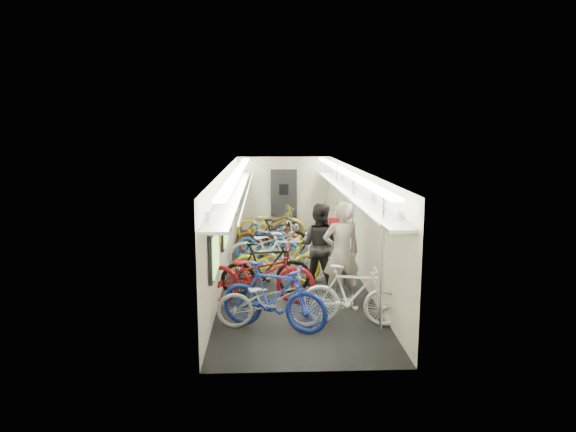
{
  "coord_description": "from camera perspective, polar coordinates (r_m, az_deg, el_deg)",
  "views": [
    {
      "loc": [
        -0.58,
        -11.57,
        3.3
      ],
      "look_at": [
        -0.03,
        0.99,
        1.15
      ],
      "focal_mm": 32.0,
      "sensor_mm": 36.0,
      "label": 1
    }
  ],
  "objects": [
    {
      "name": "train_car_shell",
      "position": [
        12.39,
        -1.46,
        2.08
      ],
      "size": [
        10.0,
        10.0,
        10.0
      ],
      "color": "black",
      "rests_on": "ground"
    },
    {
      "name": "bicycle_4",
      "position": [
        11.02,
        -1.3,
        -5.02
      ],
      "size": [
        1.91,
        0.69,
        1.0
      ],
      "primitive_type": "imported",
      "rotation": [
        0.0,
        0.0,
        1.59
      ],
      "color": "gold",
      "rests_on": "ground"
    },
    {
      "name": "bicycle_7",
      "position": [
        12.34,
        -2.25,
        -3.28
      ],
      "size": [
        1.8,
        1.18,
        1.06
      ],
      "primitive_type": "imported",
      "rotation": [
        0.0,
        0.0,
        1.14
      ],
      "color": "#194F9B",
      "rests_on": "ground"
    },
    {
      "name": "bicycle_5",
      "position": [
        11.11,
        0.17,
        -4.6
      ],
      "size": [
        1.85,
        0.52,
        1.11
      ],
      "primitive_type": "imported",
      "rotation": [
        0.0,
        0.0,
        1.57
      ],
      "color": "silver",
      "rests_on": "ground"
    },
    {
      "name": "bicycle_0",
      "position": [
        8.67,
        -1.97,
        -9.34
      ],
      "size": [
        1.79,
        0.63,
        0.94
      ],
      "primitive_type": "imported",
      "rotation": [
        0.0,
        0.0,
        1.57
      ],
      "color": "#A2A2A6",
      "rests_on": "ground"
    },
    {
      "name": "bicycle_10",
      "position": [
        15.1,
        -1.84,
        -0.88
      ],
      "size": [
        2.06,
        0.86,
        1.05
      ],
      "primitive_type": "imported",
      "rotation": [
        0.0,
        0.0,
        1.65
      ],
      "color": "gold",
      "rests_on": "ground"
    },
    {
      "name": "bicycle_6",
      "position": [
        12.2,
        -1.93,
        -3.35
      ],
      "size": [
        2.19,
        1.28,
        1.09
      ],
      "primitive_type": "imported",
      "rotation": [
        0.0,
        0.0,
        1.86
      ],
      "color": "#A09FA4",
      "rests_on": "ground"
    },
    {
      "name": "bicycle_9",
      "position": [
        13.32,
        -1.19,
        -2.39
      ],
      "size": [
        1.75,
        1.06,
        1.02
      ],
      "primitive_type": "imported",
      "rotation": [
        0.0,
        0.0,
        1.94
      ],
      "color": "black",
      "rests_on": "ground"
    },
    {
      "name": "backpack",
      "position": [
        10.75,
        5.27,
        -1.16
      ],
      "size": [
        0.29,
        0.21,
        0.38
      ],
      "primitive_type": "cube",
      "rotation": [
        0.0,
        0.0,
        -0.28
      ],
      "color": "#AC111B",
      "rests_on": "passenger_near"
    },
    {
      "name": "bicycle_8",
      "position": [
        13.54,
        -2.0,
        -2.39
      ],
      "size": [
        1.86,
        1.02,
        0.93
      ],
      "primitive_type": "imported",
      "rotation": [
        0.0,
        0.0,
        1.33
      ],
      "color": "maroon",
      "rests_on": "ground"
    },
    {
      "name": "passenger_mid",
      "position": [
        10.74,
        3.45,
        -3.28
      ],
      "size": [
        1.06,
        0.96,
        1.78
      ],
      "primitive_type": "imported",
      "rotation": [
        0.0,
        0.0,
        2.74
      ],
      "color": "black",
      "rests_on": "ground"
    },
    {
      "name": "bicycle_1",
      "position": [
        8.54,
        -1.64,
        -8.95
      ],
      "size": [
        1.94,
        1.26,
        1.13
      ],
      "primitive_type": "imported",
      "rotation": [
        0.0,
        0.0,
        1.15
      ],
      "color": "#192F9A",
      "rests_on": "ground"
    },
    {
      "name": "bicycle_14",
      "position": [
        15.66,
        -1.23,
        -0.82
      ],
      "size": [
        1.78,
        1.08,
        0.88
      ],
      "primitive_type": "imported",
      "rotation": [
        0.0,
        0.0,
        1.26
      ],
      "color": "slate",
      "rests_on": "ground"
    },
    {
      "name": "passenger_near",
      "position": [
        9.73,
        5.94,
        -4.14
      ],
      "size": [
        0.78,
        0.58,
        1.96
      ],
      "primitive_type": "imported",
      "rotation": [
        0.0,
        0.0,
        3.31
      ],
      "color": "gray",
      "rests_on": "ground"
    },
    {
      "name": "bicycle_12",
      "position": [
        15.57,
        -1.95,
        -0.69
      ],
      "size": [
        1.88,
        0.69,
        0.98
      ],
      "primitive_type": "imported",
      "rotation": [
        0.0,
        0.0,
        1.59
      ],
      "color": "#595B5E",
      "rests_on": "ground"
    },
    {
      "name": "bicycle_11",
      "position": [
        8.84,
        7.12,
        -8.73
      ],
      "size": [
        1.78,
        0.89,
        1.03
      ],
      "primitive_type": "imported",
      "rotation": [
        0.0,
        0.0,
        1.33
      ],
      "color": "white",
      "rests_on": "ground"
    },
    {
      "name": "bicycle_3",
      "position": [
        10.27,
        -2.46,
        -5.87
      ],
      "size": [
        1.85,
        0.72,
        1.09
      ],
      "primitive_type": "imported",
      "rotation": [
        0.0,
        0.0,
        1.69
      ],
      "color": "black",
      "rests_on": "ground"
    },
    {
      "name": "bicycle_2",
      "position": [
        9.81,
        -3.39,
        -6.46
      ],
      "size": [
        2.21,
        0.88,
        1.14
      ],
      "primitive_type": "imported",
      "rotation": [
        0.0,
        0.0,
        1.52
      ],
      "color": "maroon",
      "rests_on": "ground"
    }
  ]
}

